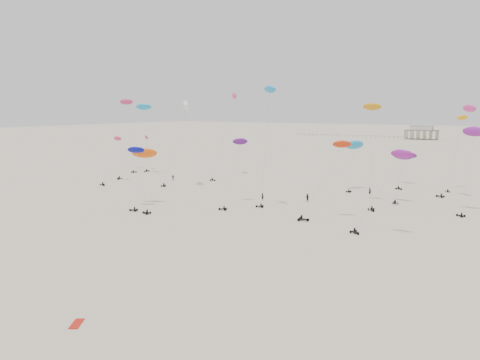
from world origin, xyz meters
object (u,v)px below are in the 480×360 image
Objects in this scene: rig_9 at (267,119)px; spectator_0 at (263,200)px; pavilion_main at (421,133)px; rig_4 at (140,119)px; rig_0 at (372,135)px.

rig_9 is 20.26m from spectator_0.
pavilion_main is 0.87× the size of rig_4.
rig_4 is (-75.11, 10.25, 2.49)m from rig_0.
spectator_0 is (-22.35, -7.52, -15.15)m from rig_0.
pavilion_main is 240.53m from rig_0.
rig_4 is at bearing -42.85° from rig_0.
rig_4 reaches higher than spectator_0.
rig_4 reaches higher than rig_0.
spectator_0 is at bearing -88.46° from pavilion_main.
rig_9 reaches higher than pavilion_main.
rig_0 is at bearing -83.08° from pavilion_main.
pavilion_main is at bearing -118.16° from rig_0.
rig_4 reaches higher than pavilion_main.
rig_0 is 28.02m from spectator_0.
spectator_0 is at bearing 13.89° from rig_9.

